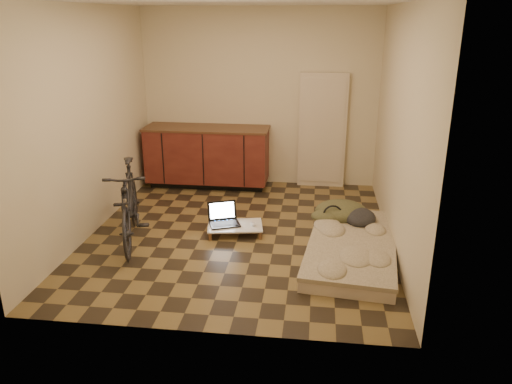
# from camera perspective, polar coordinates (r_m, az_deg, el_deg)

# --- Properties ---
(room_shell) EXTENTS (3.50, 4.00, 2.60)m
(room_shell) POSITION_cam_1_polar(r_m,az_deg,el_deg) (5.60, -2.01, 7.49)
(room_shell) COLOR brown
(room_shell) RESTS_ON ground
(cabinets) EXTENTS (1.84, 0.62, 0.91)m
(cabinets) POSITION_cam_1_polar(r_m,az_deg,el_deg) (7.57, -5.55, 4.10)
(cabinets) COLOR black
(cabinets) RESTS_ON ground
(appliance_panel) EXTENTS (0.70, 0.10, 1.70)m
(appliance_panel) POSITION_cam_1_polar(r_m,az_deg,el_deg) (7.53, 7.59, 6.95)
(appliance_panel) COLOR beige
(appliance_panel) RESTS_ON ground
(bicycle) EXTENTS (0.88, 1.64, 1.02)m
(bicycle) POSITION_cam_1_polar(r_m,az_deg,el_deg) (5.79, -14.31, -0.86)
(bicycle) COLOR black
(bicycle) RESTS_ON ground
(futon) EXTENTS (1.12, 2.00, 0.16)m
(futon) POSITION_cam_1_polar(r_m,az_deg,el_deg) (5.57, 10.89, -6.22)
(futon) COLOR beige
(futon) RESTS_ON ground
(clothing_pile) EXTENTS (0.73, 0.63, 0.27)m
(clothing_pile) POSITION_cam_1_polar(r_m,az_deg,el_deg) (6.09, 10.23, -1.65)
(clothing_pile) COLOR #3F4025
(clothing_pile) RESTS_ON futon
(headphones) EXTENTS (0.30, 0.28, 0.18)m
(headphones) POSITION_cam_1_polar(r_m,az_deg,el_deg) (5.96, 8.78, -2.54)
(headphones) COLOR black
(headphones) RESTS_ON futon
(lap_desk) EXTENTS (0.71, 0.52, 0.11)m
(lap_desk) POSITION_cam_1_polar(r_m,az_deg,el_deg) (5.97, -2.41, -3.90)
(lap_desk) COLOR brown
(lap_desk) RESTS_ON ground
(laptop) EXTENTS (0.44, 0.42, 0.24)m
(laptop) POSITION_cam_1_polar(r_m,az_deg,el_deg) (6.01, -3.71, -3.12)
(laptop) COLOR black
(laptop) RESTS_ON lap_desk
(mouse) EXTENTS (0.09, 0.11, 0.03)m
(mouse) POSITION_cam_1_polar(r_m,az_deg,el_deg) (5.95, -0.33, -3.67)
(mouse) COLOR silver
(mouse) RESTS_ON lap_desk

